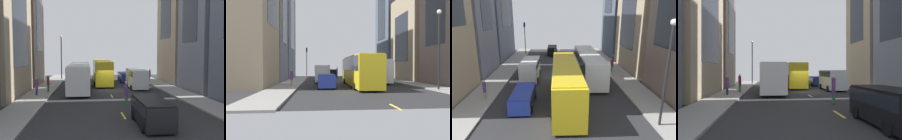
# 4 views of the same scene
# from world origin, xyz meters

# --- Properties ---
(ground_plane) EXTENTS (43.30, 43.30, 0.00)m
(ground_plane) POSITION_xyz_m (0.00, 0.00, 0.00)
(ground_plane) COLOR #28282B
(sidewalk_west) EXTENTS (2.97, 44.00, 0.15)m
(sidewalk_west) POSITION_xyz_m (-8.17, 0.00, 0.07)
(sidewalk_west) COLOR gray
(sidewalk_west) RESTS_ON ground
(sidewalk_east) EXTENTS (2.97, 44.00, 0.15)m
(sidewalk_east) POSITION_xyz_m (8.17, 0.00, 0.07)
(sidewalk_east) COLOR gray
(sidewalk_east) RESTS_ON ground
(lane_stripe_0) EXTENTS (0.16, 2.00, 0.01)m
(lane_stripe_0) POSITION_xyz_m (0.00, -21.00, 0.01)
(lane_stripe_0) COLOR yellow
(lane_stripe_0) RESTS_ON ground
(lane_stripe_1) EXTENTS (0.16, 2.00, 0.01)m
(lane_stripe_1) POSITION_xyz_m (0.00, -12.60, 0.01)
(lane_stripe_1) COLOR yellow
(lane_stripe_1) RESTS_ON ground
(lane_stripe_2) EXTENTS (0.16, 2.00, 0.01)m
(lane_stripe_2) POSITION_xyz_m (0.00, -4.20, 0.01)
(lane_stripe_2) COLOR yellow
(lane_stripe_2) RESTS_ON ground
(lane_stripe_3) EXTENTS (0.16, 2.00, 0.01)m
(lane_stripe_3) POSITION_xyz_m (0.00, 4.20, 0.01)
(lane_stripe_3) COLOR yellow
(lane_stripe_3) RESTS_ON ground
(lane_stripe_4) EXTENTS (0.16, 2.00, 0.01)m
(lane_stripe_4) POSITION_xyz_m (0.00, 12.60, 0.01)
(lane_stripe_4) COLOR yellow
(lane_stripe_4) RESTS_ON ground
(lane_stripe_5) EXTENTS (0.16, 2.00, 0.01)m
(lane_stripe_5) POSITION_xyz_m (0.00, 21.00, 0.01)
(lane_stripe_5) COLOR yellow
(lane_stripe_5) RESTS_ON ground
(building_west_1) EXTENTS (6.67, 10.58, 14.74)m
(building_west_1) POSITION_xyz_m (-13.15, -3.16, 7.37)
(building_west_1) COLOR tan
(building_west_1) RESTS_ON ground
(building_east_0) EXTENTS (7.07, 11.73, 26.92)m
(building_east_0) POSITION_xyz_m (13.35, -12.51, 13.46)
(building_east_0) COLOR #4C5666
(building_east_0) RESTS_ON ground
(city_bus_white) EXTENTS (2.80, 12.80, 3.35)m
(city_bus_white) POSITION_xyz_m (-3.65, 0.74, 2.01)
(city_bus_white) COLOR silver
(city_bus_white) RESTS_ON ground
(streetcar_yellow) EXTENTS (2.70, 13.22, 3.59)m
(streetcar_yellow) POSITION_xyz_m (-0.34, 7.88, 2.12)
(streetcar_yellow) COLOR yellow
(streetcar_yellow) RESTS_ON ground
(delivery_van_white) EXTENTS (2.25, 5.54, 2.58)m
(delivery_van_white) POSITION_xyz_m (3.94, 1.34, 1.51)
(delivery_van_white) COLOR white
(delivery_van_white) RESTS_ON ground
(car_black_0) EXTENTS (2.03, 4.72, 1.74)m
(car_black_0) POSITION_xyz_m (1.46, -15.21, 1.03)
(car_black_0) COLOR black
(car_black_0) RESTS_ON ground
(car_blue_1) EXTENTS (1.99, 4.73, 1.51)m
(car_blue_1) POSITION_xyz_m (3.62, 9.28, 0.89)
(car_blue_1) COLOR #2338AD
(car_blue_1) RESTS_ON ground
(pedestrian_crossing_near) EXTENTS (0.31, 0.31, 1.94)m
(pedestrian_crossing_near) POSITION_xyz_m (-8.20, -3.59, 1.19)
(pedestrian_crossing_near) COLOR navy
(pedestrian_crossing_near) RESTS_ON ground
(pedestrian_walking_far) EXTENTS (0.30, 0.30, 2.21)m
(pedestrian_walking_far) POSITION_xyz_m (0.82, -9.07, 1.20)
(pedestrian_walking_far) COLOR #336B38
(pedestrian_walking_far) RESTS_ON ground
(pedestrian_waiting_curb) EXTENTS (0.33, 0.33, 1.98)m
(pedestrian_waiting_curb) POSITION_xyz_m (-7.34, -1.14, 1.20)
(pedestrian_waiting_curb) COLOR #336B38
(pedestrian_waiting_curb) RESTS_ON ground
(pedestrian_crossing_mid) EXTENTS (0.31, 0.31, 1.97)m
(pedestrian_crossing_mid) POSITION_xyz_m (7.55, 8.00, 1.21)
(pedestrian_crossing_mid) COLOR gray
(pedestrian_crossing_mid) RESTS_ON ground
(traffic_light_near_corner) EXTENTS (0.32, 0.44, 6.43)m
(traffic_light_near_corner) POSITION_xyz_m (7.08, -15.49, 4.58)
(traffic_light_near_corner) COLOR black
(traffic_light_near_corner) RESTS_ON ground
(streetlamp_near) EXTENTS (0.44, 0.44, 7.74)m
(streetlamp_near) POSITION_xyz_m (-7.18, 13.25, 4.84)
(streetlamp_near) COLOR black
(streetlamp_near) RESTS_ON ground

